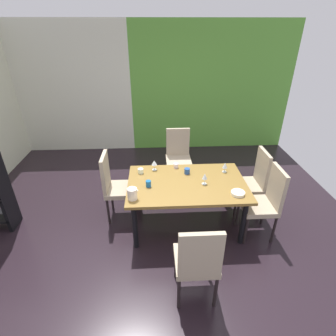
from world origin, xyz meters
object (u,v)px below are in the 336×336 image
(dining_table, at_px, (187,187))
(cup_near_shelf, at_px, (141,171))
(pitcher_west, at_px, (132,194))
(cup_north, at_px, (176,166))
(chair_left_far, at_px, (115,184))
(wine_glass_near_window, at_px, (154,163))
(cup_right, at_px, (187,171))
(wine_glass_front, at_px, (225,166))
(cup_corner, at_px, (148,184))
(chair_head_far, at_px, (178,154))
(chair_head_near, at_px, (198,260))
(chair_right_near, at_px, (265,200))
(wine_glass_rear, at_px, (205,177))
(serving_bowl_center, at_px, (238,193))
(chair_right_far, at_px, (253,180))

(dining_table, bearing_deg, cup_near_shelf, 155.51)
(pitcher_west, bearing_deg, cup_north, 52.27)
(cup_north, bearing_deg, chair_left_far, -169.07)
(wine_glass_near_window, xyz_separation_m, cup_right, (0.47, -0.13, -0.07))
(wine_glass_front, relative_size, cup_near_shelf, 1.82)
(cup_corner, relative_size, cup_near_shelf, 1.08)
(chair_head_far, distance_m, chair_head_near, 2.43)
(cup_right, relative_size, pitcher_west, 0.54)
(cup_near_shelf, xyz_separation_m, cup_north, (0.53, 0.14, -0.00))
(chair_head_far, xyz_separation_m, cup_north, (-0.11, -0.78, 0.19))
(wine_glass_front, bearing_deg, dining_table, -155.59)
(cup_corner, distance_m, cup_north, 0.65)
(chair_head_near, bearing_deg, cup_right, 87.59)
(chair_right_near, bearing_deg, pitcher_west, 92.97)
(chair_left_far, xyz_separation_m, chair_head_near, (1.00, -1.47, -0.01))
(cup_right, distance_m, pitcher_west, 0.96)
(chair_head_near, relative_size, wine_glass_rear, 6.33)
(chair_head_near, xyz_separation_m, cup_near_shelf, (-0.61, 1.51, 0.19))
(wine_glass_near_window, bearing_deg, dining_table, -40.78)
(chair_head_near, xyz_separation_m, wine_glass_front, (0.61, 1.48, 0.26))
(chair_right_near, height_order, cup_right, chair_right_near)
(chair_right_near, xyz_separation_m, chair_head_far, (-1.04, 1.47, -0.01))
(chair_left_far, height_order, chair_head_far, chair_left_far)
(cup_corner, bearing_deg, cup_north, 51.08)
(serving_bowl_center, bearing_deg, cup_corner, 167.76)
(chair_right_near, relative_size, wine_glass_near_window, 6.68)
(chair_right_near, distance_m, chair_left_far, 2.12)
(chair_right_far, height_order, chair_head_far, chair_right_far)
(cup_corner, height_order, cup_north, cup_corner)
(chair_head_far, height_order, wine_glass_front, chair_head_far)
(chair_head_near, height_order, cup_north, chair_head_near)
(chair_right_near, xyz_separation_m, chair_left_far, (-2.06, 0.51, 0.00))
(wine_glass_near_window, height_order, cup_near_shelf, wine_glass_near_window)
(wine_glass_front, bearing_deg, chair_left_far, -179.64)
(wine_glass_near_window, bearing_deg, chair_head_far, 62.51)
(chair_right_near, relative_size, cup_right, 12.81)
(dining_table, xyz_separation_m, cup_near_shelf, (-0.64, 0.29, 0.12))
(wine_glass_rear, distance_m, cup_right, 0.37)
(chair_right_near, xyz_separation_m, chair_head_near, (-1.06, -0.96, -0.00))
(chair_right_far, bearing_deg, cup_near_shelf, 88.71)
(chair_right_far, relative_size, chair_head_near, 1.02)
(wine_glass_near_window, height_order, pitcher_west, wine_glass_near_window)
(cup_corner, relative_size, cup_north, 1.24)
(chair_right_near, relative_size, chair_head_near, 1.01)
(cup_near_shelf, height_order, cup_right, cup_right)
(chair_right_far, relative_size, cup_right, 12.87)
(wine_glass_front, xyz_separation_m, pitcher_west, (-1.30, -0.61, -0.03))
(dining_table, height_order, chair_head_far, chair_head_far)
(wine_glass_front, relative_size, wine_glass_near_window, 0.95)
(wine_glass_rear, xyz_separation_m, cup_right, (-0.20, 0.30, -0.07))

